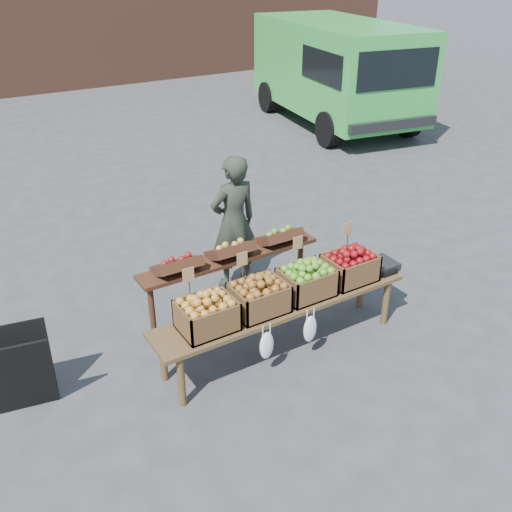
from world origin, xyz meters
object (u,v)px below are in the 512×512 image
crate_russet_pears (259,298)px  weighing_scale (380,265)px  crate_green_apples (350,268)px  crate_red_apples (306,282)px  chalkboard_sign (21,371)px  display_bench (282,326)px  back_table (231,279)px  delivery_van (336,74)px  vendor (234,222)px  crate_golden_apples (207,315)px

crate_russet_pears → weighing_scale: 1.53m
crate_green_apples → crate_red_apples: bearing=180.0°
chalkboard_sign → crate_green_apples: crate_green_apples is taller
weighing_scale → crate_green_apples: bearing=180.0°
display_bench → crate_red_apples: bearing=0.0°
crate_red_apples → weighing_scale: crate_red_apples is taller
crate_red_apples → weighing_scale: 0.98m
crate_red_apples → back_table: bearing=122.1°
crate_russet_pears → crate_red_apples: 0.55m
delivery_van → back_table: (-5.96, -5.75, -0.59)m
crate_green_apples → back_table: bearing=144.3°
chalkboard_sign → delivery_van: bearing=46.5°
chalkboard_sign → weighing_scale: 3.67m
vendor → crate_russet_pears: bearing=68.6°
vendor → crate_golden_apples: vendor is taller
crate_golden_apples → chalkboard_sign: bearing=162.0°
back_table → display_bench: bearing=-76.2°
vendor → display_bench: size_ratio=0.60×
delivery_van → crate_golden_apples: 9.26m
crate_red_apples → vendor: bearing=90.9°
chalkboard_sign → crate_red_apples: crate_red_apples is taller
back_table → chalkboard_sign: bearing=-174.4°
chalkboard_sign → display_bench: chalkboard_sign is taller
delivery_van → crate_russet_pears: 8.88m
back_table → crate_green_apples: (1.00, -0.72, 0.19)m
delivery_van → vendor: delivery_van is taller
weighing_scale → crate_golden_apples: bearing=180.0°
chalkboard_sign → crate_golden_apples: (1.55, -0.50, 0.31)m
delivery_van → weighing_scale: 7.92m
vendor → weighing_scale: (1.00, -1.40, -0.20)m
vendor → crate_golden_apples: (-1.08, -1.40, -0.10)m
chalkboard_sign → crate_golden_apples: 1.66m
display_bench → crate_russet_pears: crate_russet_pears is taller
vendor → crate_red_apples: 1.41m
display_bench → chalkboard_sign: bearing=168.0°
display_bench → crate_green_apples: 0.93m
crate_green_apples → display_bench: bearing=180.0°
delivery_van → vendor: size_ratio=3.08×
crate_golden_apples → crate_green_apples: 1.65m
back_table → crate_green_apples: bearing=-35.7°
delivery_van → vendor: bearing=-127.9°
delivery_van → crate_red_apples: size_ratio=9.92×
crate_russet_pears → crate_red_apples: size_ratio=1.00×
vendor → back_table: (-0.43, -0.68, -0.29)m
crate_russet_pears → crate_red_apples: same height
display_bench → weighing_scale: size_ratio=7.94×
back_table → crate_green_apples: size_ratio=4.20×
delivery_van → weighing_scale: size_ratio=14.59×
back_table → crate_golden_apples: size_ratio=4.20×
back_table → weighing_scale: 1.60m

